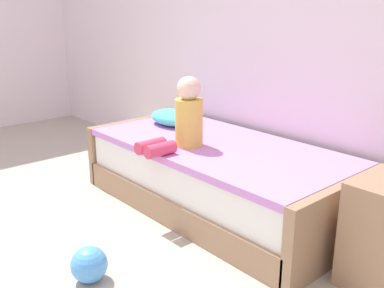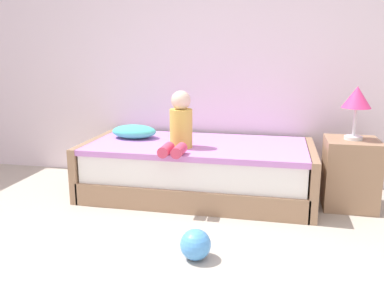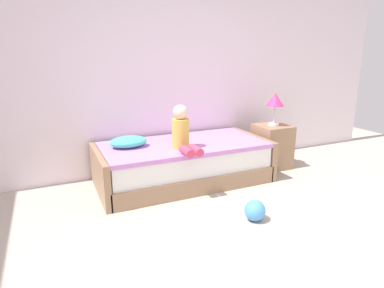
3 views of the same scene
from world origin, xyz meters
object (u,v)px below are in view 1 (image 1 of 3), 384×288
Objects in this scene: bed at (217,176)px; child_figure at (184,119)px; pillow at (172,117)px; toy_ball at (89,264)px.

child_figure is (-0.11, -0.23, 0.46)m from bed.
bed is 0.52m from child_figure.
child_figure is at bearing -31.22° from pillow.
bed is at bearing 63.61° from child_figure.
bed is 4.14× the size of child_figure.
child_figure is at bearing -116.39° from bed.
toy_ball is (0.23, -1.20, -0.14)m from bed.
child_figure is at bearing 109.30° from toy_ball.
bed reaches higher than toy_ball.
toy_ball is at bearing -70.70° from child_figure.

